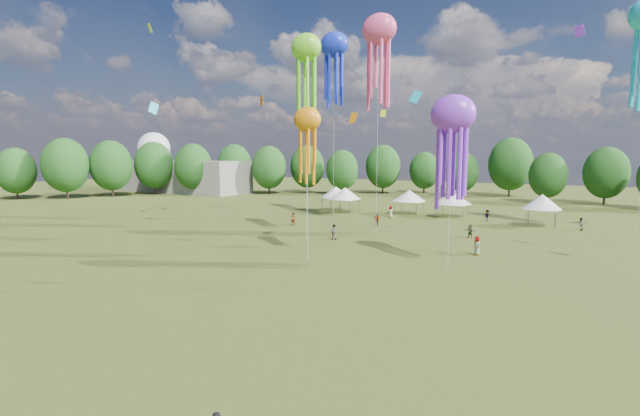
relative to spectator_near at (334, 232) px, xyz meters
The scene contains 8 objects.
ground 33.71m from the spectator_near, 81.37° to the right, with size 300.00×300.00×0.00m, color #384416.
spectator_near is the anchor object (origin of this frame).
spectators_far 16.36m from the spectator_near, 55.50° to the left, with size 34.31×24.34×1.80m.
festival_tents 23.49m from the spectator_near, 87.65° to the left, with size 36.55×9.13×4.36m.
show_kites 23.43m from the spectator_near, 42.16° to the left, with size 41.24×30.51×26.80m.
treeline 29.77m from the spectator_near, 87.66° to the left, with size 201.57×95.24×13.43m.
hangar 77.38m from the spectator_near, 149.98° to the left, with size 40.00×12.00×8.00m, color gray.
radome 94.65m from the spectator_near, 151.69° to the left, with size 9.00×9.00×16.00m.
Camera 1 is at (18.04, -9.75, 9.39)m, focal length 24.92 mm.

